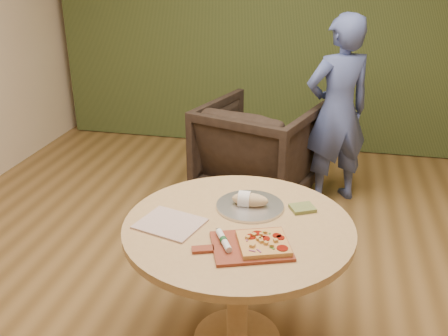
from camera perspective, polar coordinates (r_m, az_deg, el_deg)
room_shell at (r=2.48m, az=-0.82°, el=9.83°), size 5.04×6.04×2.84m
curtain at (r=5.31m, az=6.67°, el=17.05°), size 4.80×0.14×2.78m
pedestal_table at (r=2.56m, az=1.63°, el=-9.05°), size 1.15×1.15×0.75m
pizza_paddle at (r=2.30m, az=2.84°, el=-8.91°), size 0.47×0.38×0.01m
flatbread_pizza at (r=2.29m, az=4.52°, el=-8.52°), size 0.28×0.28×0.04m
cutlery_roll at (r=2.29m, az=-0.04°, el=-8.26°), size 0.11×0.19×0.03m
newspaper at (r=2.49m, az=-6.19°, el=-6.34°), size 0.36×0.32×0.01m
serving_tray at (r=2.63m, az=2.98°, el=-4.35°), size 0.36×0.36×0.02m
bread_roll at (r=2.62m, az=2.81°, el=-3.63°), size 0.19×0.09×0.09m
green_packet at (r=2.64m, az=8.96°, el=-4.55°), size 0.15×0.14×0.02m
armchair at (r=4.29m, az=4.01°, el=2.63°), size 1.11×1.07×0.92m
person_standing at (r=4.19m, az=12.82°, el=6.28°), size 0.69×0.61×1.57m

